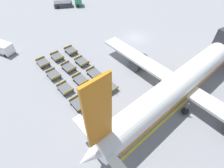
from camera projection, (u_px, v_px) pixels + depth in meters
ground_plane at (136, 38)px, 39.14m from camera, size 500.00×500.00×0.00m
airplane at (185, 80)px, 25.57m from camera, size 32.27×37.48×13.06m
fuel_tanker_primary at (67, 2)px, 50.27m from camera, size 5.95×8.11×2.86m
service_van at (2, 47)px, 34.44m from camera, size 4.94×3.77×2.21m
baggage_dolly_row_near_col_a at (43, 63)px, 32.27m from camera, size 3.21×1.92×0.92m
baggage_dolly_row_near_col_b at (54, 75)px, 30.00m from camera, size 3.22×1.94×0.92m
baggage_dolly_row_near_col_c at (65, 88)px, 27.76m from camera, size 3.24×1.99×0.92m
baggage_dolly_row_near_col_d at (79, 103)px, 25.66m from camera, size 3.24×2.00×0.92m
baggage_dolly_row_mid_a_col_a at (57, 57)px, 33.52m from camera, size 3.21×1.92×0.92m
baggage_dolly_row_mid_a_col_b at (69, 67)px, 31.34m from camera, size 3.26×2.02×0.92m
baggage_dolly_row_mid_a_col_c at (80, 80)px, 29.14m from camera, size 3.23×1.97×0.92m
baggage_dolly_row_mid_a_col_d at (94, 93)px, 27.00m from camera, size 3.19×1.89×0.92m
baggage_dolly_row_mid_b_col_a at (71, 51)px, 34.89m from camera, size 3.21×1.92×0.92m
baggage_dolly_row_mid_b_col_b at (82, 61)px, 32.49m from camera, size 3.24×1.99×0.92m
baggage_dolly_row_mid_b_col_c at (94, 73)px, 30.27m from camera, size 3.21×1.92×0.92m
baggage_dolly_row_mid_b_col_d at (109, 86)px, 28.07m from camera, size 3.24×1.99×0.92m
stand_guidance_stripe at (155, 129)px, 23.25m from camera, size 1.49×20.95×0.01m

